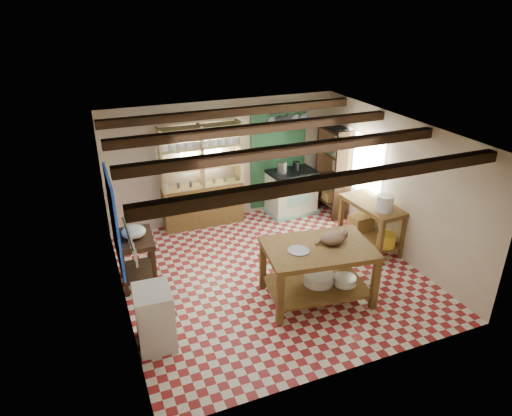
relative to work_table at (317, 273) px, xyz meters
name	(u,v)px	position (x,y,z in m)	size (l,w,h in m)	color
floor	(271,274)	(-0.40, 0.92, -0.49)	(5.00, 5.00, 0.02)	maroon
ceiling	(273,131)	(-0.40, 0.92, 2.12)	(5.00, 5.00, 0.02)	#4A4B50
wall_back	(224,161)	(-0.40, 3.42, 0.82)	(5.00, 0.04, 2.60)	beige
wall_front	(355,288)	(-0.40, -1.58, 0.82)	(5.00, 0.04, 2.60)	beige
wall_left	(117,234)	(-2.90, 0.92, 0.82)	(0.04, 5.00, 2.60)	beige
wall_right	(395,186)	(2.10, 0.92, 0.82)	(0.04, 5.00, 2.60)	beige
ceiling_beams	(273,139)	(-0.40, 0.92, 2.00)	(5.00, 3.80, 0.15)	#342012
blue_wall_patch	(114,221)	(-2.87, 1.82, 0.62)	(0.04, 1.40, 1.60)	blue
green_wall_patch	(278,157)	(0.85, 3.39, 0.77)	(1.30, 0.04, 2.30)	#215331
window_back	(201,146)	(-0.90, 3.40, 1.22)	(0.90, 0.02, 0.80)	silver
window_right	(364,164)	(2.08, 1.92, 0.92)	(0.02, 1.30, 1.20)	silver
utensil_rail	(129,242)	(-2.84, -0.28, 1.30)	(0.06, 0.90, 0.28)	black
pot_rack	(287,120)	(0.85, 2.97, 1.70)	(0.86, 0.12, 0.36)	black
shelving_unit	(202,177)	(-0.95, 3.23, 0.62)	(1.70, 0.34, 2.20)	#CFB677
tall_rack	(333,171)	(1.88, 2.72, 0.52)	(0.40, 0.86, 2.00)	#342012
work_table	(317,273)	(0.00, 0.00, 0.00)	(1.68, 1.12, 0.95)	brown
stove	(291,192)	(1.04, 3.07, 0.03)	(1.03, 0.69, 1.00)	white
prep_table	(137,259)	(-2.60, 1.56, -0.04)	(0.59, 0.86, 0.87)	#342012
white_cabinet	(155,318)	(-2.62, -0.12, -0.03)	(0.50, 0.60, 0.90)	silver
right_counter	(371,225)	(1.78, 1.07, 0.00)	(0.66, 1.31, 0.94)	brown
cat	(333,238)	(0.25, 0.02, 0.57)	(0.41, 0.31, 0.19)	#916E54
steel_tray	(299,251)	(-0.35, 0.00, 0.49)	(0.34, 0.34, 0.02)	#9A99A0
basin_large	(318,277)	(0.06, 0.04, -0.13)	(0.51, 0.51, 0.18)	silver
basin_small	(345,280)	(0.43, -0.16, -0.16)	(0.36, 0.36, 0.13)	silver
kettle_left	(282,167)	(0.79, 3.06, 0.65)	(0.21, 0.21, 0.24)	#9A99A0
kettle_right	(296,166)	(1.14, 3.08, 0.63)	(0.15, 0.15, 0.19)	black
enamel_bowl	(134,232)	(-2.60, 1.56, 0.49)	(0.39, 0.39, 0.20)	silver
white_bucket	(385,203)	(1.75, 0.72, 0.62)	(0.30, 0.30, 0.30)	silver
wicker_basket	(361,222)	(1.76, 1.37, -0.08)	(0.42, 0.34, 0.30)	olive
yellow_tub	(386,240)	(1.81, 0.62, -0.10)	(0.33, 0.33, 0.24)	gold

